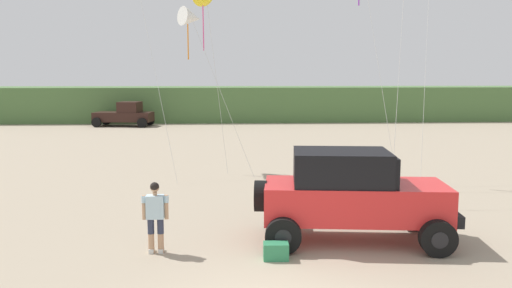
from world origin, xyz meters
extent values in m
cube|color=#4C703D|center=(3.15, 39.95, 1.52)|extent=(90.00, 7.45, 3.04)
cube|color=red|center=(2.20, 3.65, 1.01)|extent=(4.58, 2.33, 0.90)
cube|color=red|center=(3.84, 3.46, 1.38)|extent=(1.29, 1.81, 0.12)
cube|color=black|center=(1.85, 3.69, 1.86)|extent=(2.49, 2.01, 0.80)
cube|color=black|center=(3.04, 3.55, 1.82)|extent=(0.29, 1.67, 0.72)
cube|color=black|center=(4.46, 3.38, 0.74)|extent=(0.41, 1.81, 0.28)
cylinder|color=black|center=(-0.11, 3.91, 1.11)|extent=(0.39, 0.80, 0.77)
cylinder|color=black|center=(4.05, 4.47, 0.42)|extent=(0.87, 0.39, 0.84)
cylinder|color=black|center=(4.05, 4.47, 0.42)|extent=(0.41, 0.36, 0.38)
cylinder|color=black|center=(3.82, 2.42, 0.42)|extent=(0.87, 0.39, 0.84)
cylinder|color=black|center=(3.82, 2.42, 0.42)|extent=(0.41, 0.36, 0.38)
cylinder|color=black|center=(0.58, 4.87, 0.42)|extent=(0.87, 0.39, 0.84)
cylinder|color=black|center=(0.58, 4.87, 0.42)|extent=(0.41, 0.36, 0.38)
cylinder|color=black|center=(0.34, 2.82, 0.42)|extent=(0.87, 0.39, 0.84)
cylinder|color=black|center=(0.34, 2.82, 0.42)|extent=(0.41, 0.36, 0.38)
cylinder|color=tan|center=(-2.70, 3.05, 0.25)|extent=(0.14, 0.14, 0.49)
cylinder|color=#2D3347|center=(-2.70, 3.05, 0.64)|extent=(0.15, 0.15, 0.36)
cube|color=silver|center=(-2.70, 3.09, 0.05)|extent=(0.11, 0.26, 0.10)
cylinder|color=tan|center=(-2.48, 3.05, 0.25)|extent=(0.14, 0.14, 0.49)
cylinder|color=#2D3347|center=(-2.48, 3.05, 0.64)|extent=(0.15, 0.15, 0.36)
cube|color=silver|center=(-2.48, 3.09, 0.05)|extent=(0.11, 0.26, 0.10)
cube|color=silver|center=(-2.59, 3.05, 1.09)|extent=(0.40, 0.26, 0.54)
cylinder|color=tan|center=(-2.85, 3.05, 1.08)|extent=(0.09, 0.09, 0.56)
cylinder|color=silver|center=(-2.85, 3.05, 1.27)|extent=(0.11, 0.11, 0.16)
cylinder|color=tan|center=(-2.34, 3.05, 1.08)|extent=(0.09, 0.09, 0.56)
cylinder|color=silver|center=(-2.34, 3.05, 1.27)|extent=(0.11, 0.11, 0.16)
cylinder|color=tan|center=(-2.59, 3.05, 1.40)|extent=(0.10, 0.10, 0.08)
sphere|color=tan|center=(-2.59, 3.05, 1.54)|extent=(0.21, 0.21, 0.21)
sphere|color=black|center=(-2.59, 3.03, 1.56)|extent=(0.21, 0.21, 0.21)
cube|color=#2D7F51|center=(0.14, 2.44, 0.19)|extent=(0.57, 0.38, 0.38)
cube|color=black|center=(-9.18, 34.22, 0.76)|extent=(4.83, 2.55, 0.76)
cube|color=black|center=(-8.63, 34.14, 1.56)|extent=(1.84, 2.01, 0.84)
cylinder|color=black|center=(-7.19, 34.99, 0.38)|extent=(0.79, 0.37, 0.76)
cylinder|color=black|center=(-7.50, 32.92, 0.38)|extent=(0.79, 0.37, 0.76)
cylinder|color=black|center=(-10.85, 35.53, 0.38)|extent=(0.79, 0.37, 0.76)
cylinder|color=black|center=(-11.16, 33.45, 0.38)|extent=(0.79, 0.37, 0.76)
cylinder|color=silver|center=(4.70, 10.29, 4.07)|extent=(0.69, 2.94, 8.04)
cylinder|color=#E04C93|center=(-1.87, 14.29, 6.09)|extent=(0.05, 0.44, 1.88)
cylinder|color=silver|center=(-1.30, 13.47, 3.69)|extent=(0.87, 1.66, 7.29)
cylinder|color=silver|center=(4.86, 8.52, 5.80)|extent=(1.74, 4.21, 11.51)
cone|color=white|center=(-2.33, 13.45, 6.45)|extent=(1.30, 1.24, 1.03)
cylinder|color=orange|center=(-2.48, 13.45, 5.46)|extent=(0.05, 0.11, 1.45)
cylinder|color=silver|center=(-1.08, 12.56, 3.25)|extent=(2.52, 1.79, 6.40)
cylinder|color=silver|center=(-3.87, 13.08, 4.53)|extent=(2.19, 4.62, 8.97)
camera|label=1|loc=(-0.98, -8.84, 4.08)|focal=36.97mm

